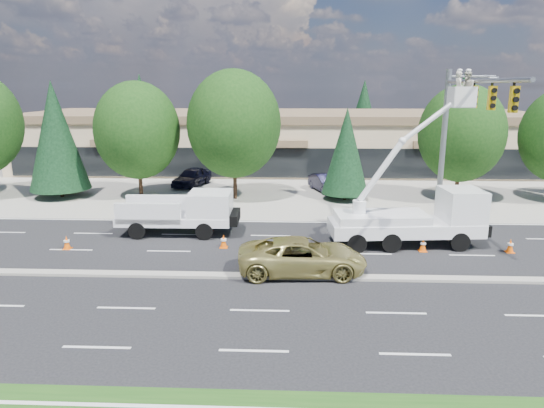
{
  "coord_description": "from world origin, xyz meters",
  "views": [
    {
      "loc": [
        1.13,
        -19.6,
        8.09
      ],
      "look_at": [
        0.18,
        3.6,
        2.4
      ],
      "focal_mm": 32.0,
      "sensor_mm": 36.0,
      "label": 1
    }
  ],
  "objects_px": {
    "signal_mast": "(458,124)",
    "bucket_truck": "(420,210)",
    "utility_pickup": "(184,217)",
    "minivan": "(302,256)"
  },
  "relations": [
    {
      "from": "signal_mast",
      "to": "utility_pickup",
      "type": "relative_size",
      "value": 1.62
    },
    {
      "from": "bucket_truck",
      "to": "minivan",
      "type": "distance_m",
      "value": 7.48
    },
    {
      "from": "utility_pickup",
      "to": "minivan",
      "type": "relative_size",
      "value": 1.11
    },
    {
      "from": "utility_pickup",
      "to": "minivan",
      "type": "bearing_deg",
      "value": -41.59
    },
    {
      "from": "signal_mast",
      "to": "bucket_truck",
      "type": "bearing_deg",
      "value": -135.06
    },
    {
      "from": "bucket_truck",
      "to": "signal_mast",
      "type": "bearing_deg",
      "value": 39.88
    },
    {
      "from": "utility_pickup",
      "to": "bucket_truck",
      "type": "height_order",
      "value": "bucket_truck"
    },
    {
      "from": "signal_mast",
      "to": "minivan",
      "type": "bearing_deg",
      "value": -142.49
    },
    {
      "from": "signal_mast",
      "to": "bucket_truck",
      "type": "relative_size",
      "value": 1.14
    },
    {
      "from": "signal_mast",
      "to": "utility_pickup",
      "type": "xyz_separation_m",
      "value": [
        -14.89,
        -0.84,
        -5.07
      ]
    }
  ]
}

